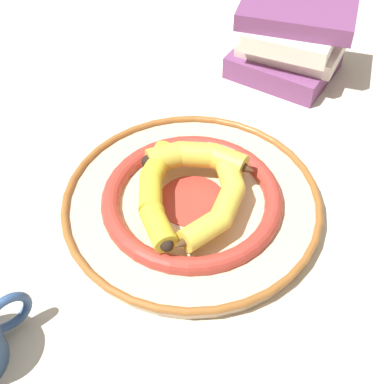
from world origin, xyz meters
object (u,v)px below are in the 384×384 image
at_px(decorative_bowl, 192,202).
at_px(banana_b, 155,192).
at_px(banana_c, 220,203).
at_px(book_stack, 289,42).
at_px(banana_a, 199,158).

distance_m(decorative_bowl, banana_b, 0.06).
height_order(decorative_bowl, banana_b, banana_b).
height_order(decorative_bowl, banana_c, banana_c).
relative_size(decorative_bowl, book_stack, 1.65).
bearing_deg(decorative_bowl, banana_b, 139.61).
distance_m(banana_a, banana_c, 0.09).
bearing_deg(banana_c, banana_a, 37.83).
distance_m(banana_a, book_stack, 0.35).
bearing_deg(decorative_bowl, banana_c, -96.84).
distance_m(banana_c, book_stack, 0.42).
bearing_deg(banana_c, book_stack, 0.46).
xyz_separation_m(banana_a, banana_c, (-0.06, -0.07, -0.00)).
height_order(banana_c, book_stack, book_stack).
relative_size(decorative_bowl, banana_a, 2.45).
relative_size(banana_b, banana_c, 0.92).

